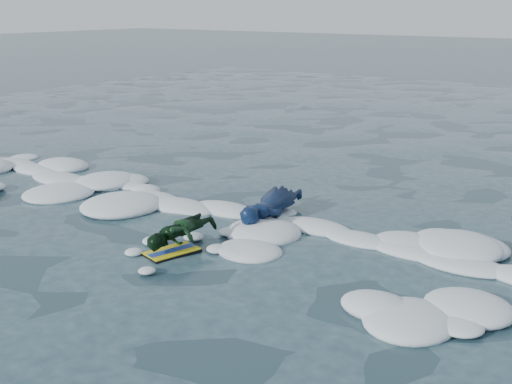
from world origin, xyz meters
TOP-DOWN VIEW (x-y plane):
  - ground at (0.00, 0.00)m, footprint 120.00×120.00m
  - foam_band at (0.00, 1.03)m, footprint 12.00×3.10m
  - prone_woman_unit at (0.80, 1.65)m, footprint 1.06×1.73m
  - prone_child_unit at (0.50, -0.02)m, footprint 0.61×1.15m

SIDE VIEW (x-z plane):
  - ground at x=0.00m, z-range 0.00..0.00m
  - foam_band at x=0.00m, z-range -0.15..0.15m
  - prone_child_unit at x=0.50m, z-range 0.00..0.41m
  - prone_woman_unit at x=0.80m, z-range 0.01..0.43m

